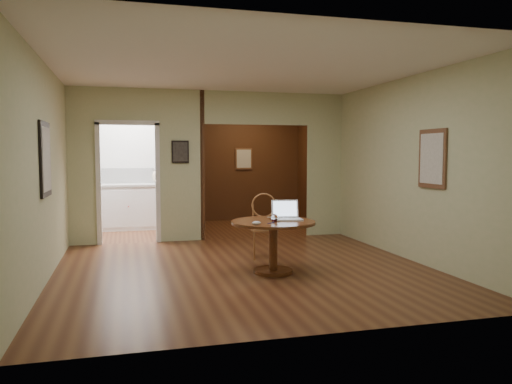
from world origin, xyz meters
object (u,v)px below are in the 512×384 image
object	(u,v)px
dining_table	(273,234)
open_laptop	(287,215)
closed_laptop	(280,218)
chair	(264,222)

from	to	relation	value
dining_table	open_laptop	xyz separation A→B (m)	(0.22, 0.09, 0.25)
closed_laptop	open_laptop	bearing A→B (deg)	-82.20
dining_table	closed_laptop	size ratio (longest dim) A/B	3.69
open_laptop	dining_table	bearing A→B (deg)	-147.33
dining_table	open_laptop	distance (m)	0.34
chair	closed_laptop	xyz separation A→B (m)	(0.01, -0.77, 0.16)
open_laptop	closed_laptop	bearing A→B (deg)	127.82
chair	closed_laptop	size ratio (longest dim) A/B	3.25
dining_table	open_laptop	bearing A→B (deg)	23.54
chair	closed_laptop	world-z (taller)	chair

